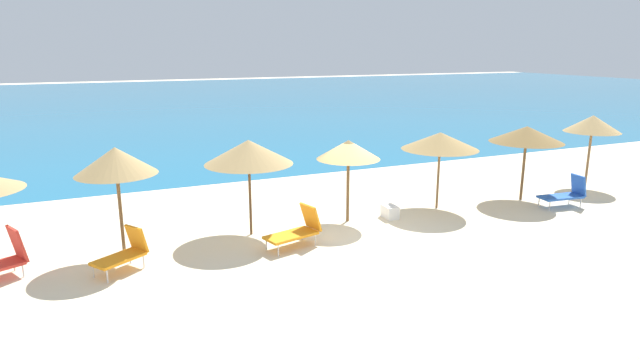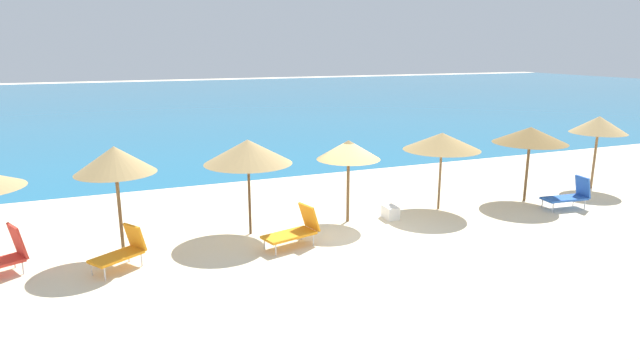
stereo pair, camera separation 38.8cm
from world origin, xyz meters
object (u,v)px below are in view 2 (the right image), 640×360
(lounge_chair_1, at_px, (122,250))
(cooler_box, at_px, (390,212))
(beach_umbrella_1, at_px, (115,160))
(lounge_chair_3, at_px, (569,195))
(beach_umbrella_4, at_px, (442,141))
(beach_umbrella_5, at_px, (530,135))
(lounge_chair_0, at_px, (3,255))
(beach_umbrella_3, at_px, (349,150))
(lounge_chair_2, at_px, (295,229))
(beach_umbrella_2, at_px, (248,152))
(beach_umbrella_6, at_px, (599,125))

(lounge_chair_1, height_order, cooler_box, lounge_chair_1)
(beach_umbrella_1, height_order, lounge_chair_3, beach_umbrella_1)
(beach_umbrella_4, bearing_deg, lounge_chair_3, -21.28)
(beach_umbrella_5, bearing_deg, cooler_box, 179.54)
(beach_umbrella_1, relative_size, lounge_chair_0, 2.01)
(lounge_chair_1, bearing_deg, cooler_box, -116.37)
(beach_umbrella_5, xyz_separation_m, lounge_chair_3, (0.75, -1.27, -1.91))
(beach_umbrella_3, distance_m, cooler_box, 2.53)
(lounge_chair_0, bearing_deg, lounge_chair_2, -121.93)
(beach_umbrella_3, bearing_deg, beach_umbrella_2, 179.41)
(beach_umbrella_1, height_order, beach_umbrella_4, beach_umbrella_1)
(beach_umbrella_5, distance_m, lounge_chair_2, 9.35)
(beach_umbrella_2, height_order, beach_umbrella_4, beach_umbrella_2)
(beach_umbrella_4, distance_m, beach_umbrella_6, 7.11)
(lounge_chair_1, distance_m, lounge_chair_3, 14.33)
(beach_umbrella_4, bearing_deg, lounge_chair_1, -172.80)
(beach_umbrella_4, xyz_separation_m, lounge_chair_1, (-10.16, -1.28, -1.85))
(beach_umbrella_5, height_order, lounge_chair_2, beach_umbrella_5)
(beach_umbrella_5, bearing_deg, lounge_chair_0, -179.04)
(beach_umbrella_6, bearing_deg, lounge_chair_3, -150.39)
(lounge_chair_3, height_order, cooler_box, lounge_chair_3)
(beach_umbrella_3, bearing_deg, beach_umbrella_4, 0.77)
(beach_umbrella_4, bearing_deg, beach_umbrella_5, -5.80)
(lounge_chair_2, relative_size, cooler_box, 2.86)
(lounge_chair_2, bearing_deg, lounge_chair_1, 72.66)
(beach_umbrella_5, height_order, lounge_chair_0, beach_umbrella_5)
(lounge_chair_0, xyz_separation_m, cooler_box, (10.81, 0.32, -0.30))
(beach_umbrella_1, distance_m, beach_umbrella_4, 10.14)
(beach_umbrella_3, distance_m, lounge_chair_0, 9.60)
(beach_umbrella_5, bearing_deg, beach_umbrella_3, 177.48)
(beach_umbrella_6, relative_size, lounge_chair_2, 1.66)
(beach_umbrella_2, xyz_separation_m, beach_umbrella_5, (10.00, -0.33, -0.09))
(lounge_chair_1, bearing_deg, beach_umbrella_6, -118.83)
(lounge_chair_0, relative_size, lounge_chair_1, 1.03)
(beach_umbrella_2, xyz_separation_m, lounge_chair_1, (-3.58, -1.27, -2.00))
(beach_umbrella_3, xyz_separation_m, lounge_chair_2, (-2.25, -1.39, -1.82))
(beach_umbrella_5, bearing_deg, beach_umbrella_1, -179.65)
(beach_umbrella_1, relative_size, lounge_chair_1, 2.07)
(beach_umbrella_6, relative_size, lounge_chair_0, 1.93)
(lounge_chair_1, bearing_deg, lounge_chair_0, 42.86)
(beach_umbrella_2, distance_m, lounge_chair_0, 6.60)
(beach_umbrella_6, height_order, lounge_chair_0, beach_umbrella_6)
(lounge_chair_2, bearing_deg, beach_umbrella_4, -91.19)
(lounge_chair_0, bearing_deg, beach_umbrella_6, -113.50)
(lounge_chair_0, bearing_deg, lounge_chair_1, -129.32)
(lounge_chair_0, height_order, cooler_box, lounge_chair_0)
(beach_umbrella_1, bearing_deg, beach_umbrella_6, 1.60)
(beach_umbrella_1, xyz_separation_m, beach_umbrella_6, (17.23, 0.48, -0.10))
(cooler_box, bearing_deg, beach_umbrella_4, 8.46)
(beach_umbrella_3, bearing_deg, cooler_box, -10.45)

